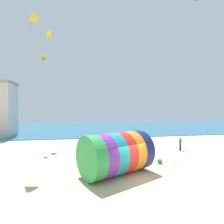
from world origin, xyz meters
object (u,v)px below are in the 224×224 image
object	(u,v)px
giant_inflatable_tube	(117,153)
kite_yellow_diamond	(49,35)
kite_handler	(146,154)
kite_yellow_delta	(31,19)
bystander_near_water	(180,144)
kite_yellow_box	(43,57)
cooler_box	(160,161)

from	to	relation	value
giant_inflatable_tube	kite_yellow_diamond	xyz separation A→B (m)	(-7.95, 16.26, 15.74)
kite_handler	kite_yellow_delta	distance (m)	18.33
kite_yellow_delta	bystander_near_water	world-z (taller)	kite_yellow_delta
kite_yellow_delta	kite_yellow_box	bearing A→B (deg)	90.74
kite_yellow_diamond	kite_yellow_delta	size ratio (longest dim) A/B	1.03
giant_inflatable_tube	bystander_near_water	xyz separation A→B (m)	(9.44, 6.28, -0.77)
kite_yellow_diamond	cooler_box	bearing A→B (deg)	-48.69
kite_yellow_delta	cooler_box	xyz separation A→B (m)	(12.54, -4.03, -14.56)
kite_yellow_diamond	bystander_near_water	size ratio (longest dim) A/B	1.06
giant_inflatable_tube	kite_yellow_box	world-z (taller)	kite_yellow_box
giant_inflatable_tube	kite_yellow_box	xyz separation A→B (m)	(-8.00, 12.25, 10.92)
giant_inflatable_tube	cooler_box	xyz separation A→B (m)	(4.62, 1.95, -1.47)
kite_yellow_delta	kite_yellow_diamond	bearing A→B (deg)	90.19
cooler_box	kite_yellow_delta	bearing A→B (deg)	162.18
giant_inflatable_tube	kite_yellow_diamond	size ratio (longest dim) A/B	3.51
kite_yellow_diamond	kite_yellow_box	world-z (taller)	kite_yellow_diamond
kite_handler	kite_yellow_diamond	world-z (taller)	kite_yellow_diamond
kite_yellow_delta	giant_inflatable_tube	bearing A→B (deg)	-37.05
kite_yellow_box	bystander_near_water	world-z (taller)	kite_yellow_box
kite_yellow_box	cooler_box	world-z (taller)	kite_yellow_box
kite_handler	bystander_near_water	bearing A→B (deg)	32.25
giant_inflatable_tube	bystander_near_water	bearing A→B (deg)	33.62
kite_yellow_box	cooler_box	size ratio (longest dim) A/B	1.84
kite_handler	kite_yellow_box	xyz separation A→B (m)	(-11.51, 9.71, 11.75)
giant_inflatable_tube	kite_yellow_box	distance (m)	18.26
kite_yellow_box	kite_yellow_delta	bearing A→B (deg)	-89.26
kite_handler	kite_yellow_diamond	xyz separation A→B (m)	(-11.46, 13.72, 16.56)
kite_handler	kite_yellow_diamond	distance (m)	24.37
kite_yellow_delta	kite_yellow_box	xyz separation A→B (m)	(-0.08, 6.27, -2.17)
kite_yellow_diamond	kite_yellow_delta	distance (m)	10.62
cooler_box	kite_yellow_diamond	bearing A→B (deg)	131.31
kite_yellow_box	bystander_near_water	bearing A→B (deg)	-18.91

